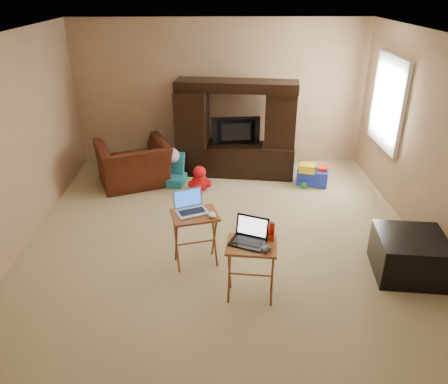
{
  "coord_description": "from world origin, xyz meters",
  "views": [
    {
      "loc": [
        -0.09,
        -4.77,
        3.02
      ],
      "look_at": [
        0.0,
        -0.2,
        0.8
      ],
      "focal_mm": 35.0,
      "sensor_mm": 36.0,
      "label": 1
    }
  ],
  "objects_px": {
    "television": "(236,132)",
    "child_rocker": "(172,170)",
    "laptop_left": "(192,203)",
    "tray_table_right": "(251,271)",
    "tray_table_left": "(196,239)",
    "mouse_left": "(212,215)",
    "recliner": "(134,164)",
    "plush_toy": "(200,178)",
    "mouse_right": "(266,249)",
    "push_toy": "(312,174)",
    "water_bottle": "(271,231)",
    "entertainment_center": "(236,129)",
    "laptop_right": "(248,233)",
    "ottoman": "(409,255)"
  },
  "relations": [
    {
      "from": "television",
      "to": "child_rocker",
      "type": "height_order",
      "value": "television"
    },
    {
      "from": "child_rocker",
      "to": "laptop_left",
      "type": "relative_size",
      "value": 1.49
    },
    {
      "from": "child_rocker",
      "to": "tray_table_right",
      "type": "relative_size",
      "value": 0.79
    },
    {
      "from": "tray_table_left",
      "to": "mouse_left",
      "type": "distance_m",
      "value": 0.41
    },
    {
      "from": "recliner",
      "to": "plush_toy",
      "type": "distance_m",
      "value": 1.11
    },
    {
      "from": "tray_table_right",
      "to": "mouse_left",
      "type": "relative_size",
      "value": 4.86
    },
    {
      "from": "mouse_right",
      "to": "recliner",
      "type": "bearing_deg",
      "value": 121.05
    },
    {
      "from": "recliner",
      "to": "child_rocker",
      "type": "distance_m",
      "value": 0.62
    },
    {
      "from": "child_rocker",
      "to": "tray_table_right",
      "type": "bearing_deg",
      "value": -56.34
    },
    {
      "from": "plush_toy",
      "to": "tray_table_right",
      "type": "height_order",
      "value": "tray_table_right"
    },
    {
      "from": "push_toy",
      "to": "water_bottle",
      "type": "height_order",
      "value": "water_bottle"
    },
    {
      "from": "entertainment_center",
      "to": "tray_table_right",
      "type": "bearing_deg",
      "value": -81.52
    },
    {
      "from": "mouse_left",
      "to": "recliner",
      "type": "bearing_deg",
      "value": 118.69
    },
    {
      "from": "push_toy",
      "to": "tray_table_left",
      "type": "relative_size",
      "value": 0.75
    },
    {
      "from": "plush_toy",
      "to": "tray_table_left",
      "type": "height_order",
      "value": "tray_table_left"
    },
    {
      "from": "entertainment_center",
      "to": "tray_table_right",
      "type": "xyz_separation_m",
      "value": [
        0.01,
        -3.28,
        -0.47
      ]
    },
    {
      "from": "tray_table_left",
      "to": "tray_table_right",
      "type": "distance_m",
      "value": 0.86
    },
    {
      "from": "laptop_left",
      "to": "mouse_right",
      "type": "height_order",
      "value": "laptop_left"
    },
    {
      "from": "push_toy",
      "to": "recliner",
      "type": "bearing_deg",
      "value": -164.42
    },
    {
      "from": "child_rocker",
      "to": "plush_toy",
      "type": "height_order",
      "value": "child_rocker"
    },
    {
      "from": "recliner",
      "to": "laptop_right",
      "type": "xyz_separation_m",
      "value": [
        1.64,
        -2.86,
        0.42
      ]
    },
    {
      "from": "plush_toy",
      "to": "mouse_left",
      "type": "height_order",
      "value": "mouse_left"
    },
    {
      "from": "ottoman",
      "to": "tray_table_right",
      "type": "xyz_separation_m",
      "value": [
        -1.82,
        -0.39,
        0.09
      ]
    },
    {
      "from": "push_toy",
      "to": "laptop_left",
      "type": "xyz_separation_m",
      "value": [
        -1.84,
        -2.13,
        0.59
      ]
    },
    {
      "from": "push_toy",
      "to": "laptop_right",
      "type": "relative_size",
      "value": 1.46
    },
    {
      "from": "plush_toy",
      "to": "tray_table_right",
      "type": "distance_m",
      "value": 2.68
    },
    {
      "from": "ottoman",
      "to": "laptop_left",
      "type": "xyz_separation_m",
      "value": [
        -2.44,
        0.27,
        0.54
      ]
    },
    {
      "from": "tray_table_left",
      "to": "plush_toy",
      "type": "bearing_deg",
      "value": 75.91
    },
    {
      "from": "laptop_right",
      "to": "mouse_left",
      "type": "relative_size",
      "value": 2.54
    },
    {
      "from": "water_bottle",
      "to": "mouse_right",
      "type": "bearing_deg",
      "value": -109.29
    },
    {
      "from": "entertainment_center",
      "to": "tray_table_right",
      "type": "height_order",
      "value": "entertainment_center"
    },
    {
      "from": "television",
      "to": "laptop_right",
      "type": "relative_size",
      "value": 2.38
    },
    {
      "from": "plush_toy",
      "to": "tray_table_right",
      "type": "xyz_separation_m",
      "value": [
        0.61,
        -2.6,
        0.11
      ]
    },
    {
      "from": "mouse_right",
      "to": "water_bottle",
      "type": "bearing_deg",
      "value": 70.71
    },
    {
      "from": "television",
      "to": "child_rocker",
      "type": "bearing_deg",
      "value": 15.17
    },
    {
      "from": "tray_table_right",
      "to": "mouse_right",
      "type": "distance_m",
      "value": 0.39
    },
    {
      "from": "entertainment_center",
      "to": "mouse_right",
      "type": "height_order",
      "value": "entertainment_center"
    },
    {
      "from": "recliner",
      "to": "laptop_right",
      "type": "bearing_deg",
      "value": 98.37
    },
    {
      "from": "television",
      "to": "child_rocker",
      "type": "xyz_separation_m",
      "value": [
        -1.05,
        -0.37,
        -0.51
      ]
    },
    {
      "from": "mouse_right",
      "to": "water_bottle",
      "type": "relative_size",
      "value": 0.66
    },
    {
      "from": "plush_toy",
      "to": "water_bottle",
      "type": "height_order",
      "value": "water_bottle"
    },
    {
      "from": "tray_table_right",
      "to": "entertainment_center",
      "type": "bearing_deg",
      "value": 97.7
    },
    {
      "from": "entertainment_center",
      "to": "plush_toy",
      "type": "distance_m",
      "value": 1.07
    },
    {
      "from": "child_rocker",
      "to": "tray_table_left",
      "type": "relative_size",
      "value": 0.78
    },
    {
      "from": "ottoman",
      "to": "water_bottle",
      "type": "bearing_deg",
      "value": -169.26
    },
    {
      "from": "entertainment_center",
      "to": "recliner",
      "type": "distance_m",
      "value": 1.77
    },
    {
      "from": "ottoman",
      "to": "mouse_left",
      "type": "relative_size",
      "value": 5.5
    },
    {
      "from": "laptop_left",
      "to": "push_toy",
      "type": "bearing_deg",
      "value": 26.58
    },
    {
      "from": "entertainment_center",
      "to": "water_bottle",
      "type": "relative_size",
      "value": 9.75
    },
    {
      "from": "push_toy",
      "to": "tray_table_right",
      "type": "relative_size",
      "value": 0.76
    }
  ]
}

